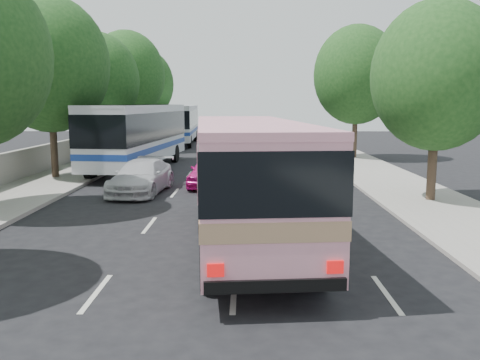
{
  "coord_description": "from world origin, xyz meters",
  "views": [
    {
      "loc": [
        1.24,
        -12.18,
        3.97
      ],
      "look_at": [
        1.07,
        3.37,
        1.6
      ],
      "focal_mm": 38.0,
      "sensor_mm": 36.0,
      "label": 1
    }
  ],
  "objects_px": {
    "tour_coach_front": "(139,131)",
    "tour_coach_rear": "(180,121)",
    "pink_bus": "(247,168)",
    "pink_taxi": "(211,171)",
    "white_pickup": "(142,177)"
  },
  "relations": [
    {
      "from": "white_pickup",
      "to": "pink_bus",
      "type": "bearing_deg",
      "value": -54.13
    },
    {
      "from": "pink_bus",
      "to": "pink_taxi",
      "type": "xyz_separation_m",
      "value": [
        -1.7,
        9.93,
        -1.42
      ]
    },
    {
      "from": "white_pickup",
      "to": "tour_coach_rear",
      "type": "distance_m",
      "value": 26.96
    },
    {
      "from": "pink_taxi",
      "to": "tour_coach_front",
      "type": "distance_m",
      "value": 7.79
    },
    {
      "from": "pink_bus",
      "to": "pink_taxi",
      "type": "distance_m",
      "value": 10.17
    },
    {
      "from": "pink_taxi",
      "to": "tour_coach_front",
      "type": "height_order",
      "value": "tour_coach_front"
    },
    {
      "from": "tour_coach_front",
      "to": "pink_bus",
      "type": "bearing_deg",
      "value": -62.82
    },
    {
      "from": "pink_taxi",
      "to": "tour_coach_rear",
      "type": "xyz_separation_m",
      "value": [
        -4.61,
        24.96,
        1.5
      ]
    },
    {
      "from": "tour_coach_front",
      "to": "tour_coach_rear",
      "type": "height_order",
      "value": "tour_coach_front"
    },
    {
      "from": "pink_taxi",
      "to": "white_pickup",
      "type": "height_order",
      "value": "pink_taxi"
    },
    {
      "from": "pink_bus",
      "to": "tour_coach_rear",
      "type": "bearing_deg",
      "value": 95.1
    },
    {
      "from": "pink_taxi",
      "to": "tour_coach_rear",
      "type": "distance_m",
      "value": 25.43
    },
    {
      "from": "pink_bus",
      "to": "tour_coach_front",
      "type": "bearing_deg",
      "value": 106.69
    },
    {
      "from": "white_pickup",
      "to": "tour_coach_front",
      "type": "xyz_separation_m",
      "value": [
        -1.74,
        7.92,
        1.59
      ]
    },
    {
      "from": "white_pickup",
      "to": "pink_taxi",
      "type": "bearing_deg",
      "value": 38.57
    }
  ]
}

